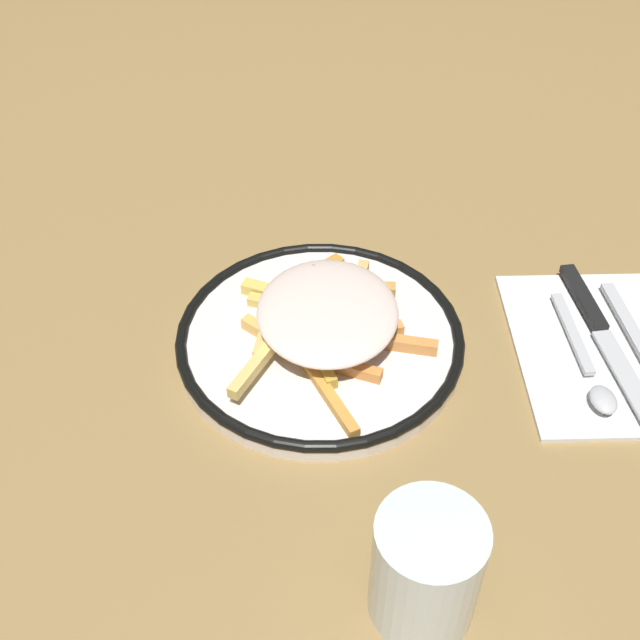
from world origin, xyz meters
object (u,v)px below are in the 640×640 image
at_px(knife, 600,328).
at_px(fries_heap, 326,317).
at_px(napkin, 606,348).
at_px(plate, 320,339).
at_px(spoon, 591,372).
at_px(water_glass, 426,569).

bearing_deg(knife, fries_heap, -2.83).
bearing_deg(napkin, plate, -6.94).
relative_size(knife, spoon, 1.38).
bearing_deg(knife, napkin, 92.67).
bearing_deg(napkin, knife, -87.33).
relative_size(fries_heap, water_glass, 2.38).
height_order(plate, knife, plate).
height_order(plate, fries_heap, fries_heap).
xyz_separation_m(fries_heap, spoon, (-0.23, 0.07, -0.03)).
distance_m(plate, knife, 0.26).
bearing_deg(fries_heap, napkin, 172.98).
height_order(napkin, knife, knife).
distance_m(plate, spoon, 0.24).
xyz_separation_m(plate, water_glass, (-0.04, 0.26, 0.04)).
bearing_deg(plate, spoon, 163.98).
bearing_deg(knife, water_glass, 48.68).
distance_m(napkin, spoon, 0.05).
bearing_deg(knife, spoon, 62.68).
bearing_deg(fries_heap, knife, 177.17).
xyz_separation_m(fries_heap, napkin, (-0.26, 0.03, -0.03)).
height_order(plate, spoon, plate).
height_order(plate, water_glass, water_glass).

